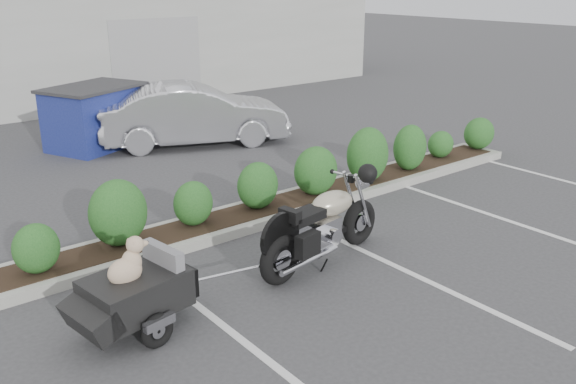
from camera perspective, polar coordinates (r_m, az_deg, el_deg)
ground at (r=8.15m, az=1.92°, el=-8.19°), size 90.00×90.00×0.00m
planter_kerb at (r=10.26m, az=-1.75°, el=-1.71°), size 12.00×1.00×0.15m
motorcycle at (r=8.39m, az=3.35°, el=-3.22°), size 2.40×0.94×1.38m
pet_trailer at (r=7.07m, az=-14.16°, el=-9.05°), size 1.94×1.10×1.14m
sedan at (r=14.61m, az=-8.81°, el=7.18°), size 4.62×3.06×1.44m
dumpster at (r=14.93m, az=-17.58°, el=6.78°), size 2.59×2.24×1.43m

